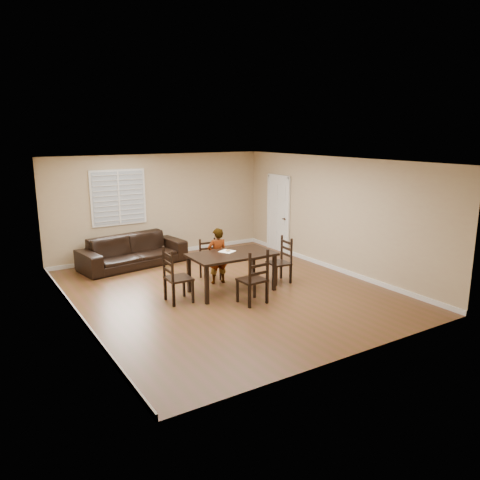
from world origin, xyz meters
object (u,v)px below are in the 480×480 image
(dining_table, at_px, (232,258))
(chair_near, at_px, (209,260))
(chair_right, at_px, (284,261))
(chair_left, at_px, (172,278))
(child, at_px, (217,256))
(chair_far, at_px, (256,280))
(sofa, at_px, (133,251))
(donut, at_px, (228,250))

(dining_table, height_order, chair_near, chair_near)
(chair_near, height_order, chair_right, chair_right)
(dining_table, distance_m, chair_left, 1.35)
(dining_table, distance_m, chair_right, 1.34)
(chair_right, relative_size, child, 0.82)
(chair_near, distance_m, chair_far, 2.01)
(dining_table, distance_m, sofa, 3.14)
(donut, relative_size, sofa, 0.04)
(chair_left, height_order, donut, chair_left)
(sofa, bearing_deg, chair_far, -82.97)
(chair_far, bearing_deg, donut, -95.57)
(chair_far, distance_m, donut, 1.17)
(chair_far, distance_m, chair_right, 1.59)
(dining_table, relative_size, donut, 17.99)
(dining_table, distance_m, child, 0.64)
(chair_far, xyz_separation_m, donut, (0.04, 1.12, 0.35))
(chair_near, bearing_deg, chair_right, -34.06)
(sofa, bearing_deg, chair_right, -59.56)
(chair_near, bearing_deg, sofa, 128.96)
(dining_table, relative_size, chair_right, 1.74)
(dining_table, bearing_deg, chair_left, 179.96)
(dining_table, relative_size, chair_near, 1.94)
(dining_table, height_order, chair_far, chair_far)
(dining_table, relative_size, child, 1.42)
(chair_near, relative_size, chair_right, 0.90)
(dining_table, bearing_deg, donut, 83.66)
(chair_near, bearing_deg, child, -85.51)
(chair_left, height_order, sofa, chair_left)
(chair_right, distance_m, donut, 1.36)
(chair_near, distance_m, sofa, 2.16)
(chair_left, relative_size, chair_right, 1.09)
(dining_table, xyz_separation_m, child, (0.01, 0.63, -0.11))
(chair_far, xyz_separation_m, chair_left, (-1.32, 0.95, 0.01))
(chair_right, height_order, donut, chair_right)
(chair_right, bearing_deg, chair_left, -86.50)
(chair_near, bearing_deg, chair_left, -135.06)
(chair_far, height_order, chair_left, chair_left)
(child, relative_size, donut, 12.66)
(chair_far, distance_m, chair_left, 1.63)
(chair_near, distance_m, chair_right, 1.70)
(donut, height_order, sofa, donut)
(chair_near, relative_size, sofa, 0.35)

